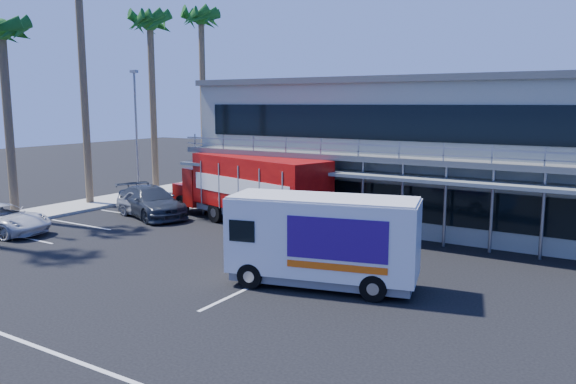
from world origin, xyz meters
The scene contains 12 objects.
ground centered at (0.00, 0.00, 0.00)m, with size 120.00×120.00×0.00m, color black.
building centered at (3.00, 14.94, 3.66)m, with size 22.40×12.00×7.30m.
curb_strip centered at (-15.00, 6.00, 0.08)m, with size 3.00×32.00×0.16m, color #A5A399.
palm_c centered at (-14.90, 3.00, 9.21)m, with size 2.80×2.80×10.75m.
palm_e centered at (-14.70, 13.00, 10.57)m, with size 2.80×2.80×12.25m.
palm_f centered at (-15.10, 18.50, 11.47)m, with size 2.80×2.80×13.25m.
light_pole_far centered at (-14.20, 11.00, 4.50)m, with size 0.50×0.25×8.09m.
red_truck centered at (-3.83, 8.69, 1.91)m, with size 10.56×5.06×3.47m.
white_van centered at (3.97, 2.00, 1.61)m, with size 6.55×3.59×3.04m.
parked_car_c centered at (-12.50, 0.80, 0.68)m, with size 2.27×4.93×1.37m, color silver.
parked_car_d centered at (-9.50, 7.42, 0.81)m, with size 2.26×5.56×1.61m, color #282D36.
parked_car_e centered at (-9.50, 7.20, 0.73)m, with size 1.73×4.29×1.46m, color gray.
Camera 1 is at (12.57, -13.97, 6.07)m, focal length 35.00 mm.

